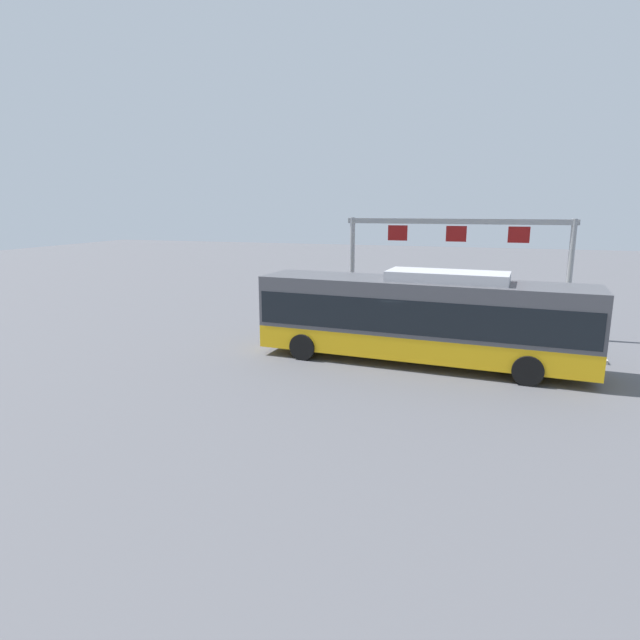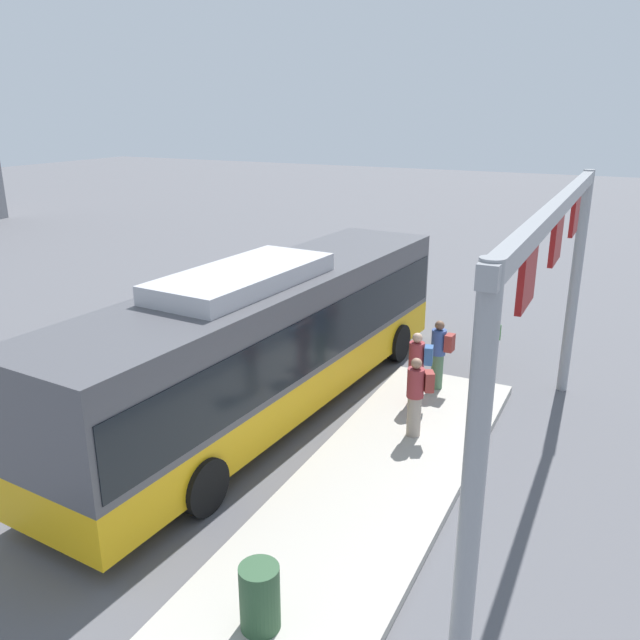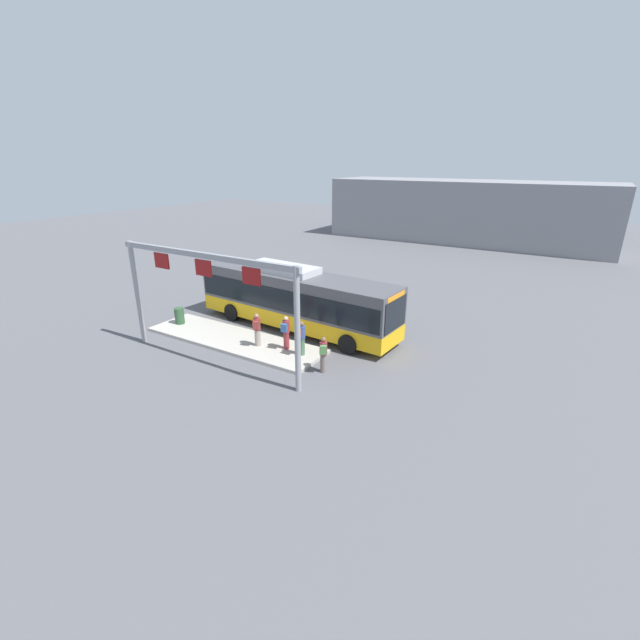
{
  "view_description": "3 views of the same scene",
  "coord_description": "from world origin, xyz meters",
  "px_view_note": "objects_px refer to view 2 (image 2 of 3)",
  "views": [
    {
      "loc": [
        -2.27,
        19.03,
        5.69
      ],
      "look_at": [
        4.08,
        -0.69,
        1.22
      ],
      "focal_mm": 29.52,
      "sensor_mm": 36.0,
      "label": 1
    },
    {
      "loc": [
        -11.26,
        -6.8,
        6.45
      ],
      "look_at": [
        1.87,
        -0.25,
        1.61
      ],
      "focal_mm": 36.05,
      "sensor_mm": 36.0,
      "label": 2
    },
    {
      "loc": [
        12.95,
        -18.45,
        8.88
      ],
      "look_at": [
        2.6,
        -1.65,
        1.5
      ],
      "focal_mm": 24.29,
      "sensor_mm": 36.0,
      "label": 3
    }
  ],
  "objects_px": {
    "person_boarding": "(439,353)",
    "bus_main": "(271,334)",
    "person_waiting_far": "(417,395)",
    "trash_bin": "(260,597)",
    "person_waiting_near": "(486,342)",
    "person_waiting_mid": "(417,366)"
  },
  "relations": [
    {
      "from": "person_boarding",
      "to": "bus_main",
      "type": "bearing_deg",
      "value": 41.61
    },
    {
      "from": "person_waiting_far",
      "to": "trash_bin",
      "type": "bearing_deg",
      "value": 60.46
    },
    {
      "from": "person_waiting_far",
      "to": "trash_bin",
      "type": "height_order",
      "value": "person_waiting_far"
    },
    {
      "from": "person_waiting_near",
      "to": "trash_bin",
      "type": "distance_m",
      "value": 9.83
    },
    {
      "from": "person_waiting_mid",
      "to": "person_waiting_far",
      "type": "bearing_deg",
      "value": 94.05
    },
    {
      "from": "bus_main",
      "to": "person_waiting_far",
      "type": "distance_m",
      "value": 3.41
    },
    {
      "from": "person_waiting_near",
      "to": "person_waiting_far",
      "type": "height_order",
      "value": "person_waiting_far"
    },
    {
      "from": "person_boarding",
      "to": "trash_bin",
      "type": "distance_m",
      "value": 8.18
    },
    {
      "from": "bus_main",
      "to": "person_waiting_mid",
      "type": "relative_size",
      "value": 7.26
    },
    {
      "from": "bus_main",
      "to": "trash_bin",
      "type": "relative_size",
      "value": 13.47
    },
    {
      "from": "bus_main",
      "to": "person_waiting_mid",
      "type": "height_order",
      "value": "bus_main"
    },
    {
      "from": "person_waiting_near",
      "to": "trash_bin",
      "type": "xyz_separation_m",
      "value": [
        -9.81,
        0.59,
        -0.28
      ]
    },
    {
      "from": "bus_main",
      "to": "person_waiting_near",
      "type": "bearing_deg",
      "value": -38.89
    },
    {
      "from": "person_boarding",
      "to": "person_waiting_near",
      "type": "distance_m",
      "value": 1.8
    },
    {
      "from": "person_waiting_near",
      "to": "person_waiting_far",
      "type": "bearing_deg",
      "value": 52.85
    },
    {
      "from": "bus_main",
      "to": "person_boarding",
      "type": "relative_size",
      "value": 7.26
    },
    {
      "from": "person_waiting_near",
      "to": "person_waiting_mid",
      "type": "height_order",
      "value": "person_waiting_mid"
    },
    {
      "from": "bus_main",
      "to": "person_boarding",
      "type": "height_order",
      "value": "bus_main"
    },
    {
      "from": "person_waiting_far",
      "to": "bus_main",
      "type": "bearing_deg",
      "value": -27.96
    },
    {
      "from": "bus_main",
      "to": "person_waiting_mid",
      "type": "distance_m",
      "value": 3.3
    },
    {
      "from": "person_waiting_near",
      "to": "person_waiting_far",
      "type": "distance_m",
      "value": 4.11
    },
    {
      "from": "person_boarding",
      "to": "person_waiting_mid",
      "type": "height_order",
      "value": "same"
    }
  ]
}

